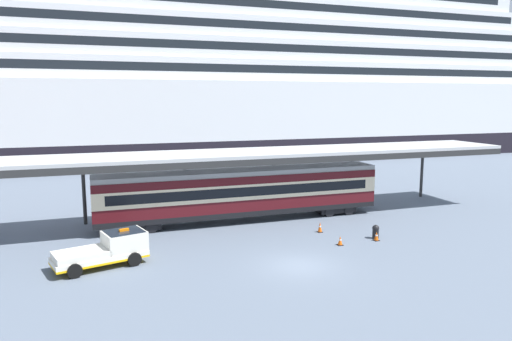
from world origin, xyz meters
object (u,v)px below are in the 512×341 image
Objects in this scene: train_carriage at (242,192)px; traffic_cone_mid at (340,241)px; cruise_ship at (156,65)px; traffic_cone_far at (320,227)px; service_truck at (109,248)px; traffic_cone_near at (376,236)px; quay_bollard at (376,231)px.

train_carriage reaches higher than traffic_cone_mid.
cruise_ship is at bearing 95.67° from traffic_cone_mid.
service_truck is at bearing -171.94° from traffic_cone_far.
cruise_ship is 245.87× the size of traffic_cone_mid.
quay_bollard reaches higher than traffic_cone_near.
traffic_cone_near is 2.85m from traffic_cone_mid.
cruise_ship is 44.21m from train_carriage.
cruise_ship is at bearing 98.87° from traffic_cone_near.
train_carriage is 4.03× the size of service_truck.
train_carriage is at bearing 117.53° from traffic_cone_mid.
quay_bollard is (3.08, 0.56, 0.20)m from traffic_cone_mid.
traffic_cone_near is 0.66× the size of quay_bollard.
cruise_ship reaches higher than traffic_cone_near.
service_truck reaches higher than traffic_cone_mid.
quay_bollard is at bearing -45.97° from train_carriage.
train_carriage is 29.56× the size of traffic_cone_far.
traffic_cone_near is (7.09, -8.04, -2.00)m from train_carriage.
cruise_ship is 163.18× the size of quay_bollard.
train_carriage is 6.87m from traffic_cone_far.
traffic_cone_mid is at bearing -178.00° from traffic_cone_near.
train_carriage is 10.90m from traffic_cone_near.
quay_bollard reaches higher than traffic_cone_far.
traffic_cone_near is (7.87, -50.43, -14.51)m from cruise_ship.
service_truck reaches higher than quay_bollard.
train_carriage is 35.22× the size of traffic_cone_near.
train_carriage is at bearing 131.60° from traffic_cone_far.
traffic_cone_mid is (5.02, -50.53, -14.51)m from cruise_ship.
train_carriage is 23.31× the size of quay_bollard.
traffic_cone_far is 0.79× the size of quay_bollard.
train_carriage is (0.78, -42.40, -12.52)m from cruise_ship.
train_carriage reaches higher than traffic_cone_near.
service_truck is 17.64m from quay_bollard.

